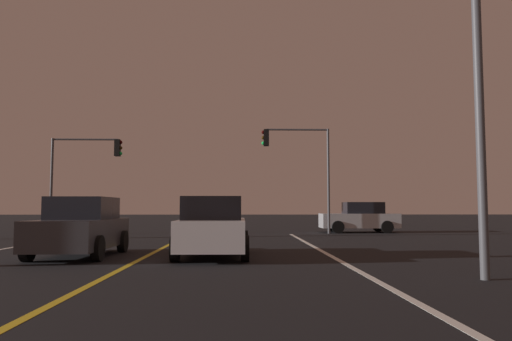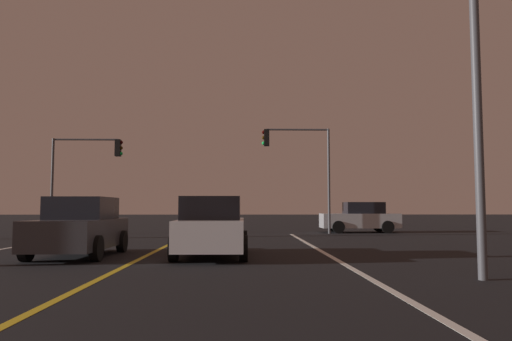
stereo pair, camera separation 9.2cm
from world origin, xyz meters
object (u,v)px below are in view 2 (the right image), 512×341
at_px(car_crossing_side, 360,218).
at_px(car_lead_same_lane, 212,228).
at_px(traffic_light_near_right, 297,155).
at_px(car_oncoming, 80,228).
at_px(traffic_light_near_left, 87,162).

bearing_deg(car_crossing_side, car_lead_same_lane, 61.46).
bearing_deg(car_crossing_side, traffic_light_near_right, 18.65).
height_order(car_oncoming, traffic_light_near_left, traffic_light_near_left).
bearing_deg(traffic_light_near_right, car_oncoming, 58.23).
distance_m(car_crossing_side, car_oncoming, 17.58).
bearing_deg(car_oncoming, car_crossing_side, 140.11).
xyz_separation_m(traffic_light_near_right, traffic_light_near_left, (-11.26, -0.00, -0.40)).
height_order(traffic_light_near_right, traffic_light_near_left, traffic_light_near_right).
relative_size(car_crossing_side, car_oncoming, 1.00).
height_order(car_oncoming, traffic_light_near_right, traffic_light_near_right).
bearing_deg(traffic_light_near_right, car_crossing_side, -161.35).
distance_m(car_crossing_side, car_lead_same_lane, 15.63).
relative_size(traffic_light_near_right, traffic_light_near_left, 1.11).
bearing_deg(car_lead_same_lane, traffic_light_near_left, 30.94).
bearing_deg(traffic_light_near_right, car_lead_same_lane, 73.16).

